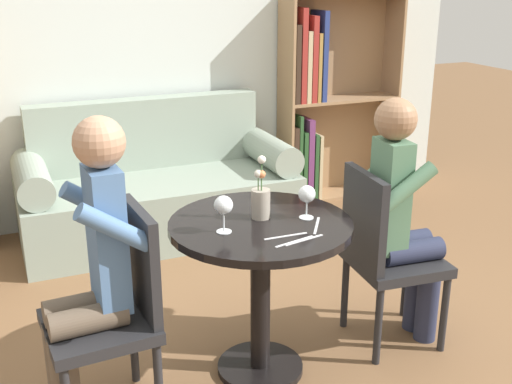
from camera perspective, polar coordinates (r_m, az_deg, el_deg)
name	(u,v)px	position (r m, az deg, el deg)	size (l,w,h in m)	color
ground_plane	(260,369)	(3.13, 0.37, -15.49)	(16.00, 16.00, 0.00)	brown
back_wall	(135,34)	(4.71, -10.71, 13.67)	(5.20, 0.05, 2.70)	silver
round_table	(260,260)	(2.84, 0.40, -6.09)	(0.80, 0.80, 0.75)	black
couch	(158,192)	(4.52, -8.70, 0.03)	(1.86, 0.80, 0.92)	gray
bookshelf_right	(321,103)	(5.15, 5.81, 7.90)	(0.97, 0.28, 1.60)	#93704C
chair_left	(116,307)	(2.68, -12.35, -9.95)	(0.44, 0.44, 0.90)	#232326
chair_right	(384,251)	(3.17, 11.28, -5.14)	(0.45, 0.45, 0.90)	#232326
person_left	(90,272)	(2.58, -14.51, -6.86)	(0.43, 0.36, 1.28)	brown
person_right	(403,218)	(3.14, 12.96, -2.30)	(0.44, 0.36, 1.24)	#282D47
wine_glass_left	(224,206)	(2.62, -2.91, -1.28)	(0.08, 0.08, 0.16)	white
wine_glass_right	(307,195)	(2.78, 4.55, -0.28)	(0.08, 0.08, 0.15)	white
flower_vase	(261,199)	(2.78, 0.42, -0.63)	(0.08, 0.08, 0.29)	#9E9384
knife_left_setting	(317,226)	(2.74, 5.42, -2.99)	(0.11, 0.16, 0.00)	silver
fork_left_setting	(304,240)	(2.59, 4.29, -4.28)	(0.19, 0.05, 0.00)	silver
knife_right_setting	(294,241)	(2.57, 3.43, -4.41)	(0.19, 0.05, 0.00)	silver
fork_right_setting	(286,236)	(2.62, 2.66, -3.94)	(0.19, 0.02, 0.00)	silver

